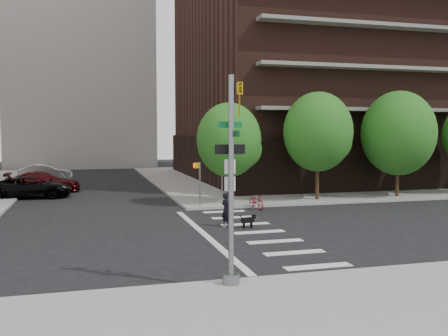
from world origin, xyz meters
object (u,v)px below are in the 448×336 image
at_px(parked_car_maroon, 43,182).
at_px(scooter, 256,201).
at_px(parked_car_silver, 46,172).
at_px(parked_car_black, 31,187).
at_px(dog_walker, 226,210).
at_px(traffic_signal, 232,196).

distance_m(parked_car_maroon, scooter, 17.45).
bearing_deg(parked_car_silver, parked_car_maroon, -177.97).
bearing_deg(parked_car_black, parked_car_silver, 0.53).
bearing_deg(scooter, parked_car_silver, 114.69).
bearing_deg(parked_car_maroon, scooter, -133.13).
bearing_deg(dog_walker, parked_car_black, 15.12).
bearing_deg(parked_car_silver, scooter, -149.04).
bearing_deg(parked_car_maroon, dog_walker, -150.29).
xyz_separation_m(parked_car_black, scooter, (13.32, -8.65, -0.28)).
bearing_deg(traffic_signal, dog_walker, 75.41).
height_order(parked_car_maroon, scooter, parked_car_maroon).
height_order(parked_car_maroon, dog_walker, dog_walker).
height_order(traffic_signal, scooter, traffic_signal).
distance_m(traffic_signal, parked_car_black, 24.01).
relative_size(parked_car_black, parked_car_silver, 1.12).
bearing_deg(parked_car_black, parked_car_maroon, -8.92).
bearing_deg(parked_car_black, dog_walker, -142.43).
xyz_separation_m(parked_car_silver, scooter, (13.32, -21.13, -0.32)).
distance_m(parked_car_black, dog_walker, 16.82).
distance_m(scooter, dog_walker, 5.75).
relative_size(scooter, dog_walker, 1.08).
relative_size(parked_car_silver, scooter, 2.71).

